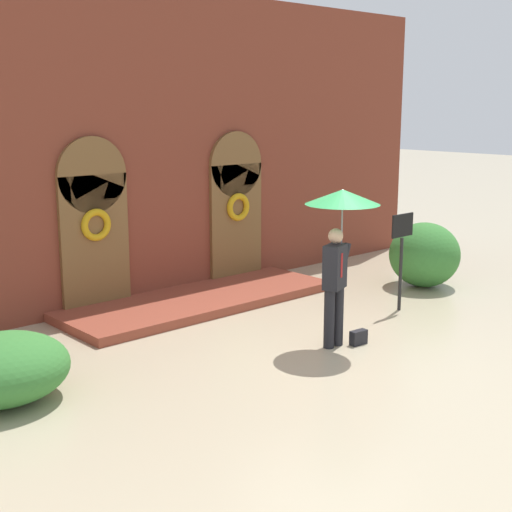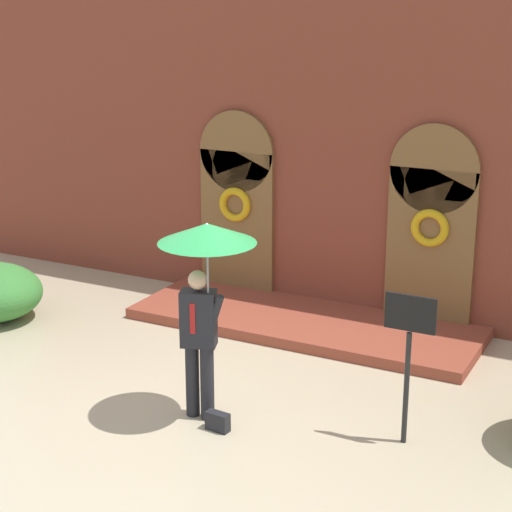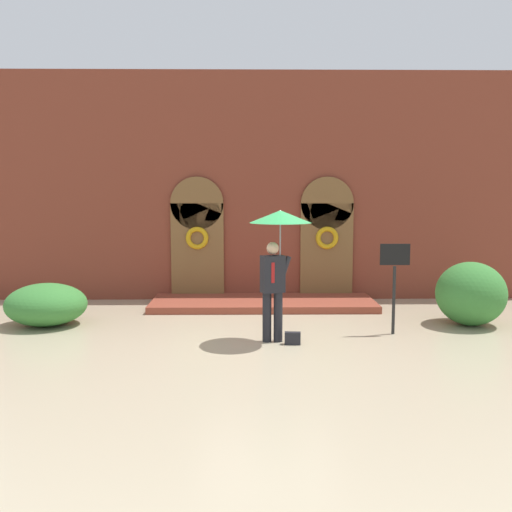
% 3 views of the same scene
% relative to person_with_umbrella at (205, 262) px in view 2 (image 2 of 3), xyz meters
% --- Properties ---
extents(ground_plane, '(80.00, 80.00, 0.00)m').
position_rel_person_with_umbrella_xyz_m(ground_plane, '(-0.19, 0.10, -1.91)').
color(ground_plane, tan).
extents(building_facade, '(14.00, 2.30, 5.60)m').
position_rel_person_with_umbrella_xyz_m(building_facade, '(-0.19, 4.25, 0.77)').
color(building_facade, brown).
rests_on(building_facade, ground).
extents(person_with_umbrella, '(1.10, 1.10, 2.36)m').
position_rel_person_with_umbrella_xyz_m(person_with_umbrella, '(0.00, 0.00, 0.00)').
color(person_with_umbrella, black).
rests_on(person_with_umbrella, ground).
extents(handbag, '(0.29, 0.15, 0.22)m').
position_rel_person_with_umbrella_xyz_m(handbag, '(0.25, -0.20, -1.80)').
color(handbag, black).
rests_on(handbag, ground).
extents(sign_post, '(0.56, 0.06, 1.72)m').
position_rel_person_with_umbrella_xyz_m(sign_post, '(2.21, 0.51, -0.75)').
color(sign_post, black).
rests_on(sign_post, ground).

